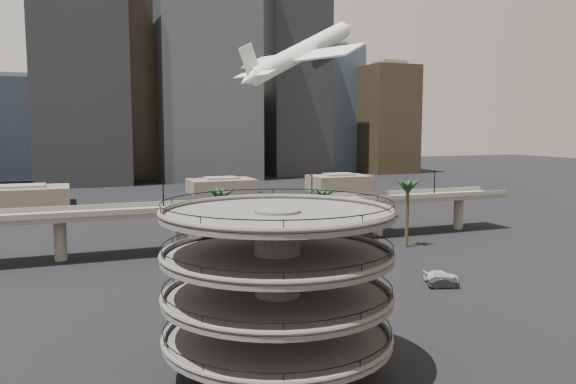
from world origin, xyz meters
name	(u,v)px	position (x,y,z in m)	size (l,w,h in m)	color
ground	(373,342)	(0.00, 0.00, 0.00)	(700.00, 700.00, 0.00)	black
parking_ramp	(277,276)	(-13.00, -4.00, 9.84)	(22.20, 22.20, 17.35)	#504D4B
overpass	(236,211)	(0.00, 55.00, 7.34)	(130.00, 9.30, 14.70)	slate
palm_trees	(321,193)	(14.02, 44.65, 11.43)	(42.40, 10.40, 14.00)	#46331E
low_buildings	(185,188)	(6.89, 142.30, 2.86)	(135.00, 27.50, 6.80)	brown
skyline	(170,85)	(15.11, 217.08, 43.95)	(269.00, 86.00, 120.19)	gray
airborne_jet	(301,53)	(19.16, 66.94, 40.88)	(35.39, 33.59, 19.43)	white
car_a	(235,295)	(-10.26, 20.25, 0.84)	(1.97, 4.91, 1.67)	#A42517
car_b	(443,283)	(20.66, 14.85, 0.76)	(1.60, 4.59, 1.51)	black
car_c	(441,276)	(22.76, 18.23, 0.80)	(2.23, 5.49, 1.59)	silver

